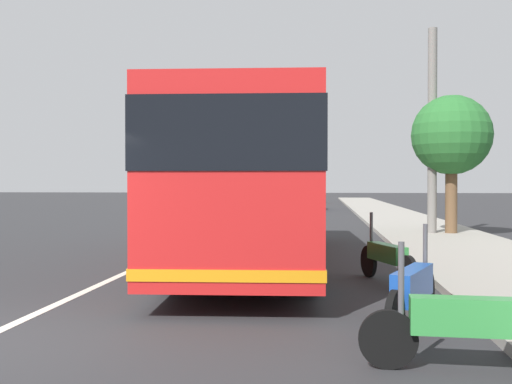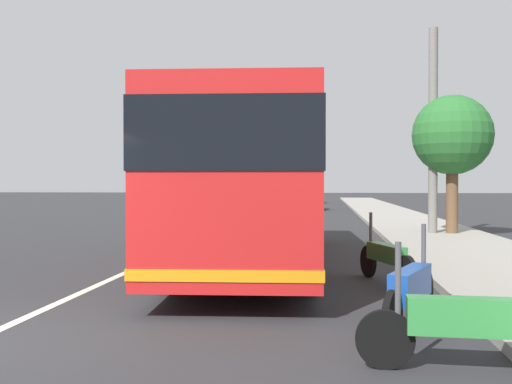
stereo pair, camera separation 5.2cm
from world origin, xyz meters
The scene contains 11 objects.
sidewalk_curb centered at (10.00, -7.65, 0.07)m, with size 110.00×3.60×0.14m, color #9E998E.
lane_divider_line centered at (10.00, 0.00, 0.00)m, with size 110.00×0.16×0.01m, color silver.
coach_bus centered at (7.45, -2.34, 1.91)m, with size 12.43×3.29×3.28m.
motorcycle_far_end centered at (-0.50, -5.35, 0.46)m, with size 0.31×2.19×1.24m.
motorcycle_nearest_curb centered at (1.17, -5.03, 0.48)m, with size 2.16×0.92×1.26m.
motorcycle_angled centered at (4.64, -5.07, 0.46)m, with size 2.09×0.81×1.25m.
car_behind_bus centered at (34.86, -2.77, 0.71)m, with size 4.43×2.00×1.48m.
car_oncoming centered at (49.29, -2.61, 0.70)m, with size 4.48×2.16×1.48m.
car_side_street centered at (27.75, 1.90, 0.66)m, with size 4.25×1.91×1.36m.
roadside_tree_mid_block centered at (14.45, -8.23, 3.38)m, with size 2.66×2.66×4.76m.
utility_pole centered at (14.44, -7.60, 3.50)m, with size 0.30×0.30×7.00m, color slate.
Camera 1 is at (-6.40, -3.91, 1.80)m, focal length 42.49 mm.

